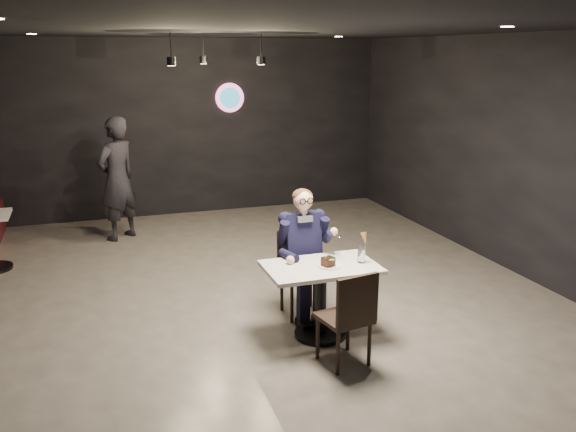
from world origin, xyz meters
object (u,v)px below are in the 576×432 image
object	(u,v)px
chair_far	(302,274)
seated_man	(302,251)
passerby	(117,179)
main_table	(320,301)
sundae_glass	(361,254)
chair_near	(344,316)

from	to	relation	value
chair_far	seated_man	xyz separation A→B (m)	(0.00, -0.00, 0.26)
seated_man	passerby	xyz separation A→B (m)	(-1.67, 3.53, 0.21)
main_table	chair_far	xyz separation A→B (m)	(0.00, 0.55, 0.09)
sundae_glass	passerby	size ratio (longest dim) A/B	0.09
main_table	passerby	world-z (taller)	passerby
chair_far	seated_man	distance (m)	0.26
main_table	passerby	size ratio (longest dim) A/B	0.59
main_table	seated_man	distance (m)	0.65
seated_man	chair_near	bearing A→B (deg)	-90.00
chair_near	passerby	distance (m)	4.96
main_table	seated_man	bearing A→B (deg)	90.00
chair_near	seated_man	size ratio (longest dim) A/B	0.64
chair_far	main_table	bearing A→B (deg)	-90.00
chair_far	chair_near	xyz separation A→B (m)	(0.00, -1.12, 0.00)
main_table	chair_near	world-z (taller)	chair_near
passerby	chair_far	bearing A→B (deg)	76.20
chair_far	chair_near	world-z (taller)	same
chair_near	sundae_glass	xyz separation A→B (m)	(0.41, 0.52, 0.38)
main_table	chair_near	size ratio (longest dim) A/B	1.20
chair_far	sundae_glass	bearing A→B (deg)	-55.55
main_table	sundae_glass	xyz separation A→B (m)	(0.41, -0.05, 0.46)
main_table	passerby	distance (m)	4.44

